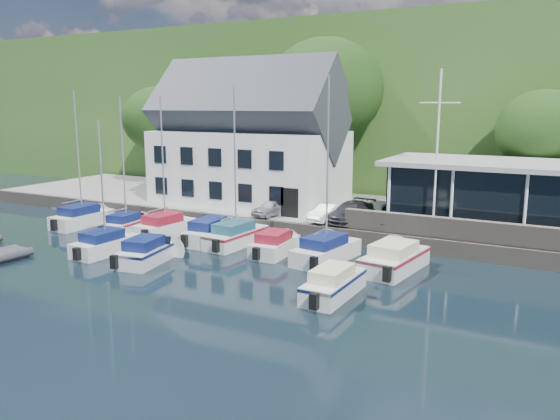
{
  "coord_description": "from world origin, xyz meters",
  "views": [
    {
      "loc": [
        14.78,
        -19.86,
        8.55
      ],
      "look_at": [
        -0.4,
        9.0,
        2.2
      ],
      "focal_mm": 35.0,
      "sensor_mm": 36.0,
      "label": 1
    }
  ],
  "objects_px": {
    "boat_r1_0": "(78,160)",
    "car_blue": "(393,214)",
    "boat_r2_1": "(102,180)",
    "boat_r1_4": "(235,171)",
    "harbor_building": "(250,146)",
    "boat_r1_2": "(163,165)",
    "car_dgrey": "(351,212)",
    "boat_r1_6": "(327,179)",
    "boat_r1_7": "(395,256)",
    "club_pavilion": "(494,194)",
    "car_white": "(328,212)",
    "car_silver": "(272,208)",
    "flagpole": "(437,153)",
    "boat_r1_1": "(124,172)",
    "boat_r1_3": "(210,230)",
    "boat_r2_2": "(147,250)",
    "boat_r1_5": "(275,243)"
  },
  "relations": [
    {
      "from": "boat_r1_3",
      "to": "boat_r1_6",
      "type": "relative_size",
      "value": 0.69
    },
    {
      "from": "car_blue",
      "to": "boat_r1_4",
      "type": "relative_size",
      "value": 0.45
    },
    {
      "from": "boat_r2_2",
      "to": "boat_r1_7",
      "type": "bearing_deg",
      "value": 11.95
    },
    {
      "from": "car_silver",
      "to": "boat_r1_4",
      "type": "distance_m",
      "value": 5.63
    },
    {
      "from": "boat_r1_4",
      "to": "boat_r1_7",
      "type": "distance_m",
      "value": 10.82
    },
    {
      "from": "car_blue",
      "to": "boat_r1_7",
      "type": "bearing_deg",
      "value": -79.08
    },
    {
      "from": "car_silver",
      "to": "boat_r2_1",
      "type": "height_order",
      "value": "boat_r2_1"
    },
    {
      "from": "boat_r1_0",
      "to": "car_blue",
      "type": "bearing_deg",
      "value": 18.37
    },
    {
      "from": "flagpole",
      "to": "boat_r1_0",
      "type": "height_order",
      "value": "flagpole"
    },
    {
      "from": "car_silver",
      "to": "boat_r1_7",
      "type": "bearing_deg",
      "value": -13.33
    },
    {
      "from": "harbor_building",
      "to": "boat_r1_2",
      "type": "bearing_deg",
      "value": -97.32
    },
    {
      "from": "flagpole",
      "to": "boat_r1_6",
      "type": "xyz_separation_m",
      "value": [
        -4.61,
        -5.39,
        -1.18
      ]
    },
    {
      "from": "club_pavilion",
      "to": "boat_r1_7",
      "type": "bearing_deg",
      "value": -112.54
    },
    {
      "from": "car_white",
      "to": "boat_r1_1",
      "type": "relative_size",
      "value": 0.42
    },
    {
      "from": "car_dgrey",
      "to": "boat_r1_2",
      "type": "height_order",
      "value": "boat_r1_2"
    },
    {
      "from": "club_pavilion",
      "to": "car_blue",
      "type": "distance_m",
      "value": 6.33
    },
    {
      "from": "boat_r1_7",
      "to": "club_pavilion",
      "type": "bearing_deg",
      "value": 75.62
    },
    {
      "from": "club_pavilion",
      "to": "car_white",
      "type": "bearing_deg",
      "value": -160.91
    },
    {
      "from": "boat_r1_0",
      "to": "boat_r1_6",
      "type": "distance_m",
      "value": 18.76
    },
    {
      "from": "flagpole",
      "to": "boat_r1_6",
      "type": "height_order",
      "value": "flagpole"
    },
    {
      "from": "car_dgrey",
      "to": "boat_r1_6",
      "type": "relative_size",
      "value": 0.49
    },
    {
      "from": "car_white",
      "to": "flagpole",
      "type": "height_order",
      "value": "flagpole"
    },
    {
      "from": "boat_r2_2",
      "to": "boat_r2_1",
      "type": "bearing_deg",
      "value": 165.05
    },
    {
      "from": "club_pavilion",
      "to": "car_white",
      "type": "xyz_separation_m",
      "value": [
        -9.72,
        -3.36,
        -1.48
      ]
    },
    {
      "from": "flagpole",
      "to": "boat_r1_1",
      "type": "xyz_separation_m",
      "value": [
        -19.25,
        -5.38,
        -1.66
      ]
    },
    {
      "from": "club_pavilion",
      "to": "car_white",
      "type": "relative_size",
      "value": 3.82
    },
    {
      "from": "club_pavilion",
      "to": "boat_r1_0",
      "type": "bearing_deg",
      "value": -161.42
    },
    {
      "from": "boat_r1_2",
      "to": "boat_r1_1",
      "type": "bearing_deg",
      "value": -165.55
    },
    {
      "from": "car_blue",
      "to": "flagpole",
      "type": "xyz_separation_m",
      "value": [
        2.72,
        -0.93,
        4.06
      ]
    },
    {
      "from": "boat_r1_4",
      "to": "boat_r1_5",
      "type": "xyz_separation_m",
      "value": [
        3.1,
        -0.72,
        -3.91
      ]
    },
    {
      "from": "flagpole",
      "to": "boat_r1_2",
      "type": "bearing_deg",
      "value": -162.88
    },
    {
      "from": "club_pavilion",
      "to": "car_silver",
      "type": "bearing_deg",
      "value": -165.68
    },
    {
      "from": "boat_r1_3",
      "to": "boat_r1_4",
      "type": "height_order",
      "value": "boat_r1_4"
    },
    {
      "from": "boat_r1_2",
      "to": "boat_r1_3",
      "type": "relative_size",
      "value": 1.49
    },
    {
      "from": "boat_r2_1",
      "to": "boat_r1_4",
      "type": "bearing_deg",
      "value": 45.0
    },
    {
      "from": "boat_r1_7",
      "to": "boat_r1_3",
      "type": "bearing_deg",
      "value": -174.64
    },
    {
      "from": "car_blue",
      "to": "boat_r2_1",
      "type": "relative_size",
      "value": 0.48
    },
    {
      "from": "boat_r1_0",
      "to": "boat_r1_1",
      "type": "distance_m",
      "value": 4.18
    },
    {
      "from": "car_blue",
      "to": "boat_r1_3",
      "type": "distance_m",
      "value": 11.61
    },
    {
      "from": "club_pavilion",
      "to": "boat_r1_2",
      "type": "xyz_separation_m",
      "value": [
        -19.15,
        -8.45,
        1.64
      ]
    },
    {
      "from": "car_silver",
      "to": "boat_r1_2",
      "type": "height_order",
      "value": "boat_r1_2"
    },
    {
      "from": "car_silver",
      "to": "car_white",
      "type": "height_order",
      "value": "car_white"
    },
    {
      "from": "boat_r1_1",
      "to": "boat_r1_3",
      "type": "height_order",
      "value": "boat_r1_1"
    },
    {
      "from": "boat_r1_1",
      "to": "boat_r1_3",
      "type": "distance_m",
      "value": 7.32
    },
    {
      "from": "harbor_building",
      "to": "boat_r1_4",
      "type": "distance_m",
      "value": 9.76
    },
    {
      "from": "club_pavilion",
      "to": "car_silver",
      "type": "height_order",
      "value": "club_pavilion"
    },
    {
      "from": "boat_r1_2",
      "to": "boat_r1_7",
      "type": "distance_m",
      "value": 15.97
    },
    {
      "from": "harbor_building",
      "to": "boat_r2_2",
      "type": "bearing_deg",
      "value": -82.29
    },
    {
      "from": "boat_r1_0",
      "to": "boat_r1_7",
      "type": "height_order",
      "value": "boat_r1_0"
    },
    {
      "from": "boat_r2_1",
      "to": "boat_r1_6",
      "type": "bearing_deg",
      "value": 23.91
    }
  ]
}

